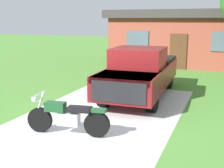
% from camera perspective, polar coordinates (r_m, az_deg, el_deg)
% --- Properties ---
extents(ground_plane, '(80.00, 80.00, 0.00)m').
position_cam_1_polar(ground_plane, '(9.07, -1.71, -5.99)').
color(ground_plane, '#4A8132').
extents(driveway_pad, '(4.56, 8.03, 0.01)m').
position_cam_1_polar(driveway_pad, '(9.07, -1.71, -5.97)').
color(driveway_pad, '#BBBBBB').
rests_on(driveway_pad, ground).
extents(motorcycle, '(2.20, 0.72, 1.09)m').
position_cam_1_polar(motorcycle, '(7.48, -8.90, -6.42)').
color(motorcycle, black).
rests_on(motorcycle, ground).
extents(pickup_truck, '(2.23, 5.70, 1.90)m').
position_cam_1_polar(pickup_truck, '(11.11, 5.81, 2.48)').
color(pickup_truck, black).
rests_on(pickup_truck, ground).
extents(neighbor_house, '(9.60, 5.60, 3.50)m').
position_cam_1_polar(neighbor_house, '(20.02, 14.21, 9.05)').
color(neighbor_house, brown).
rests_on(neighbor_house, ground).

